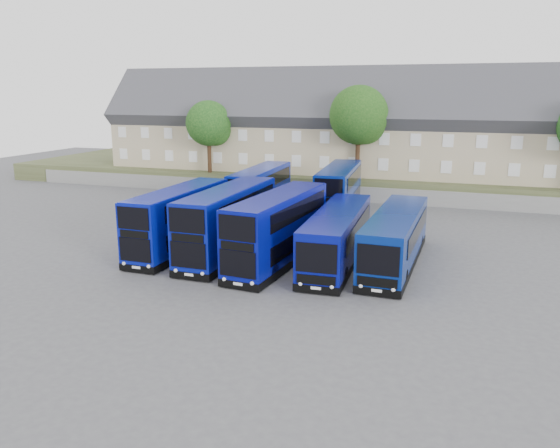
# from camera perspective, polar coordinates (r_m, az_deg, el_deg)

# --- Properties ---
(ground) EXTENTS (120.00, 120.00, 0.00)m
(ground) POSITION_cam_1_polar(r_m,az_deg,el_deg) (32.48, -4.25, -5.21)
(ground) COLOR #4D4D53
(ground) RESTS_ON ground
(retaining_wall) EXTENTS (70.00, 0.40, 1.50)m
(retaining_wall) POSITION_cam_1_polar(r_m,az_deg,el_deg) (54.52, 5.61, 3.29)
(retaining_wall) COLOR slate
(retaining_wall) RESTS_ON ground
(earth_bank) EXTENTS (80.00, 20.00, 2.00)m
(earth_bank) POSITION_cam_1_polar(r_m,az_deg,el_deg) (64.13, 7.68, 5.01)
(earth_bank) COLOR #424A29
(earth_bank) RESTS_ON ground
(terrace_row) EXTENTS (60.00, 10.40, 11.20)m
(terrace_row) POSITION_cam_1_polar(r_m,az_deg,el_deg) (59.10, 9.98, 9.66)
(terrace_row) COLOR tan
(terrace_row) RESTS_ON earth_bank
(dd_front_left) EXTENTS (2.53, 10.55, 4.18)m
(dd_front_left) POSITION_cam_1_polar(r_m,az_deg,el_deg) (37.18, -10.48, 0.31)
(dd_front_left) COLOR #08149D
(dd_front_left) RESTS_ON ground
(dd_front_mid) EXTENTS (2.60, 11.07, 4.39)m
(dd_front_mid) POSITION_cam_1_polar(r_m,az_deg,el_deg) (35.68, -5.43, 0.09)
(dd_front_mid) COLOR #081395
(dd_front_mid) RESTS_ON ground
(dd_front_right) EXTENTS (3.40, 11.06, 4.33)m
(dd_front_right) POSITION_cam_1_polar(r_m,az_deg,el_deg) (33.81, -0.19, -0.66)
(dd_front_right) COLOR #070D89
(dd_front_right) RESTS_ON ground
(dd_rear_left) EXTENTS (2.69, 10.48, 4.14)m
(dd_rear_left) POSITION_cam_1_polar(r_m,az_deg,el_deg) (46.86, -2.04, 3.24)
(dd_rear_left) COLOR #081B9A
(dd_rear_left) RESTS_ON ground
(dd_rear_right) EXTENTS (3.28, 11.02, 4.32)m
(dd_rear_right) POSITION_cam_1_polar(r_m,az_deg,el_deg) (46.68, 6.17, 3.24)
(dd_rear_right) COLOR navy
(dd_rear_right) RESTS_ON ground
(coach_east_a) EXTENTS (3.06, 12.20, 3.31)m
(coach_east_a) POSITION_cam_1_polar(r_m,az_deg,el_deg) (34.29, 5.99, -1.41)
(coach_east_a) COLOR #070D86
(coach_east_a) RESTS_ON ground
(coach_east_b) EXTENTS (2.86, 12.19, 3.31)m
(coach_east_b) POSITION_cam_1_polar(r_m,az_deg,el_deg) (34.37, 11.97, -1.59)
(coach_east_b) COLOR navy
(coach_east_b) RESTS_ON ground
(tree_west) EXTENTS (4.80, 4.80, 7.65)m
(tree_west) POSITION_cam_1_polar(r_m,az_deg,el_deg) (59.45, -7.31, 10.21)
(tree_west) COLOR #382314
(tree_west) RESTS_ON earth_bank
(tree_mid) EXTENTS (5.76, 5.76, 9.18)m
(tree_mid) POSITION_cam_1_polar(r_m,az_deg,el_deg) (54.83, 8.40, 10.97)
(tree_mid) COLOR #382314
(tree_mid) RESTS_ON earth_bank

